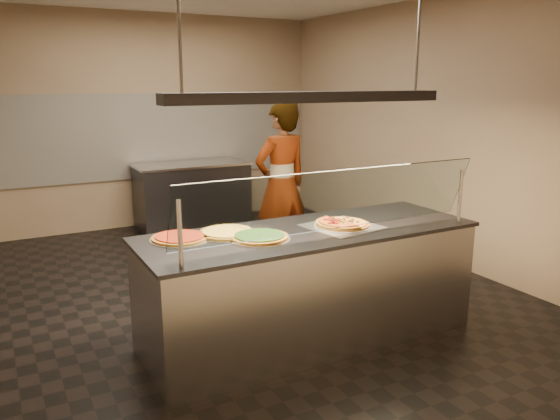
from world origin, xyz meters
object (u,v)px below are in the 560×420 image
pizza_spatula (248,227)px  prep_table (192,195)px  serving_counter (309,285)px  pizza_spinach (259,237)px  heat_lamp_housing (312,97)px  pizza_tomato (180,238)px  perforated_tray (342,226)px  worker (281,185)px  half_pizza_pepperoni (331,224)px  half_pizza_sausage (353,222)px  pizza_cheese (227,232)px  sneeze_guard (335,201)px

pizza_spatula → prep_table: pizza_spatula is taller
prep_table → serving_counter: bearing=-95.4°
pizza_spinach → heat_lamp_housing: size_ratio=0.20×
serving_counter → pizza_tomato: 1.12m
perforated_tray → worker: (0.42, 1.80, -0.00)m
half_pizza_pepperoni → serving_counter: bearing=165.1°
serving_counter → half_pizza_sausage: (0.38, -0.05, 0.49)m
half_pizza_sausage → heat_lamp_housing: size_ratio=0.20×
pizza_spatula → pizza_tomato: bearing=178.9°
half_pizza_sausage → worker: bearing=80.1°
heat_lamp_housing → prep_table: bearing=84.6°
pizza_spinach → heat_lamp_housing: 1.11m
pizza_spinach → pizza_tomato: size_ratio=1.05×
pizza_tomato → worker: worker is taller
pizza_cheese → sneeze_guard: bearing=-40.6°
pizza_cheese → prep_table: size_ratio=0.29×
sneeze_guard → half_pizza_pepperoni: 0.43m
pizza_tomato → heat_lamp_housing: 1.43m
half_pizza_pepperoni → worker: bearing=73.8°
half_pizza_sausage → pizza_spatula: bearing=162.5°
sneeze_guard → pizza_spinach: size_ratio=5.36×
worker → prep_table: bearing=-89.7°
perforated_tray → pizza_spatula: (-0.71, 0.26, 0.02)m
sneeze_guard → pizza_cheese: bearing=139.4°
pizza_tomato → pizza_spinach: bearing=-27.0°
serving_counter → heat_lamp_housing: bearing=0.0°
sneeze_guard → heat_lamp_housing: 0.80m
perforated_tray → pizza_spinach: 0.74m
pizza_spinach → pizza_spatula: bearing=84.4°
pizza_spatula → heat_lamp_housing: (0.44, -0.21, 0.99)m
half_pizza_sausage → pizza_spatula: (-0.82, 0.26, 0.00)m
half_pizza_sausage → prep_table: 3.92m
sneeze_guard → half_pizza_sausage: size_ratio=5.39×
pizza_spinach → prep_table: (0.83, 3.89, -0.48)m
serving_counter → perforated_tray: 0.55m
sneeze_guard → worker: 2.23m
sneeze_guard → half_pizza_sausage: (0.38, 0.30, -0.27)m
serving_counter → pizza_tomato: (-0.99, 0.22, 0.48)m
serving_counter → perforated_tray: size_ratio=4.57×
half_pizza_pepperoni → pizza_cheese: (-0.79, 0.24, -0.02)m
pizza_tomato → worker: size_ratio=0.23×
pizza_tomato → half_pizza_sausage: bearing=-11.1°
pizza_cheese → pizza_spatula: size_ratio=1.83×
serving_counter → half_pizza_pepperoni: 0.53m
half_pizza_pepperoni → heat_lamp_housing: bearing=165.1°
sneeze_guard → worker: size_ratio=1.32×
perforated_tray → worker: bearing=76.9°
perforated_tray → heat_lamp_housing: (-0.27, 0.05, 1.01)m
worker → heat_lamp_housing: 2.14m
pizza_tomato → half_pizza_pepperoni: bearing=-13.1°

